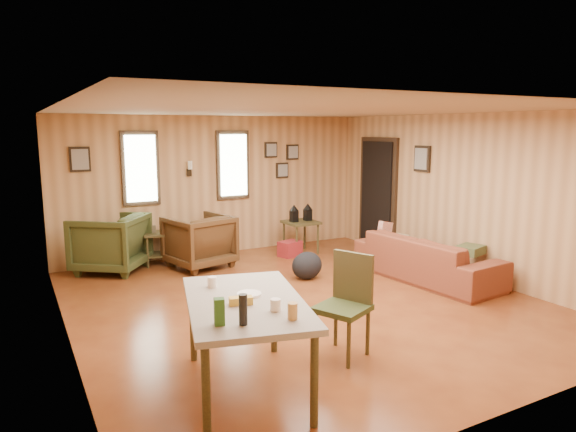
% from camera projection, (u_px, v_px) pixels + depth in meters
% --- Properties ---
extents(room, '(5.54, 6.04, 2.44)m').
position_uv_depth(room, '(304.00, 205.00, 6.66)').
color(room, brown).
rests_on(room, ground).
extents(sofa, '(0.84, 2.26, 0.86)m').
position_uv_depth(sofa, '(427.00, 251.00, 7.43)').
color(sofa, brown).
rests_on(sofa, ground).
extents(recliner_brown, '(1.08, 1.04, 0.92)m').
position_uv_depth(recliner_brown, '(199.00, 238.00, 8.12)').
color(recliner_brown, '#432A14').
rests_on(recliner_brown, ground).
extents(recliner_green, '(1.28, 1.30, 0.98)m').
position_uv_depth(recliner_green, '(110.00, 240.00, 7.86)').
color(recliner_green, '#333C1B').
rests_on(recliner_green, ground).
extents(end_table, '(0.60, 0.56, 0.65)m').
position_uv_depth(end_table, '(161.00, 242.00, 8.30)').
color(end_table, '#433D1E').
rests_on(end_table, ground).
extents(side_table, '(0.56, 0.56, 0.87)m').
position_uv_depth(side_table, '(301.00, 220.00, 9.04)').
color(side_table, '#433D1E').
rests_on(side_table, ground).
extents(cooler, '(0.43, 0.36, 0.26)m').
position_uv_depth(cooler, '(290.00, 249.00, 8.86)').
color(cooler, maroon).
rests_on(cooler, ground).
extents(backpack, '(0.57, 0.50, 0.40)m').
position_uv_depth(backpack, '(307.00, 265.00, 7.50)').
color(backpack, black).
rests_on(backpack, ground).
extents(sofa_pillows, '(0.82, 1.66, 0.34)m').
position_uv_depth(sofa_pillows, '(428.00, 242.00, 7.72)').
color(sofa_pillows, '#454D2B').
rests_on(sofa_pillows, sofa).
extents(dining_table, '(1.28, 1.73, 1.02)m').
position_uv_depth(dining_table, '(245.00, 308.00, 4.21)').
color(dining_table, gray).
rests_on(dining_table, ground).
extents(dining_chair, '(0.60, 0.60, 1.00)m').
position_uv_depth(dining_chair, '(347.00, 299.00, 4.94)').
color(dining_chair, '#333C1B').
rests_on(dining_chair, ground).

